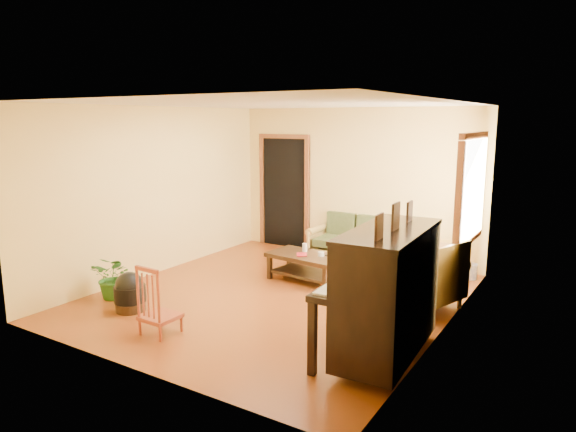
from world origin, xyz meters
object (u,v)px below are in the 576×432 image
Objects in this scene: coffee_table at (306,268)px; red_chair at (160,299)px; armchair at (426,273)px; footstool at (130,296)px; potted_plant at (114,277)px; ceramic_crock at (471,271)px; sofa at (366,239)px; piano at (387,295)px.

red_chair is at bearing -100.02° from coffee_table.
armchair is 2.31× the size of footstool.
ceramic_crock is at bearing 41.32° from potted_plant.
ceramic_crock is (1.73, 0.02, -0.30)m from sofa.
footstool is (-1.30, -2.24, -0.02)m from coffee_table.
piano reaches higher than potted_plant.
piano reaches higher than coffee_table.
footstool is 0.93m from red_chair.
red_chair is at bearing -19.95° from footstool.
ceramic_crock is at bearing 0.40° from sofa.
coffee_table is 1.87m from armchair.
red_chair is at bearing -20.21° from potted_plant.
sofa is at bearing 79.62° from red_chair.
sofa is at bearing -179.26° from ceramic_crock.
armchair reaches higher than potted_plant.
red_chair is 3.42× the size of ceramic_crock.
coffee_table is 4.79× the size of ceramic_crock.
ceramic_crock is (0.24, 1.55, -0.34)m from armchair.
sofa is 3.99m from footstool.
armchair reaches higher than ceramic_crock.
piano is 2.54m from red_chair.
sofa is 4.02m from red_chair.
armchair is at bearing -4.34° from coffee_table.
sofa is 2.13m from armchair.
armchair reaches higher than red_chair.
potted_plant is (-2.20, -3.42, -0.11)m from sofa.
footstool is at bearing -132.88° from ceramic_crock.
red_chair is 1.34× the size of potted_plant.
footstool is (-3.26, -0.44, -0.49)m from piano.
piano is at bearing -42.64° from coffee_table.
ceramic_crock is 0.39× the size of potted_plant.
armchair is at bearing 91.21° from piano.
coffee_table is 1.40× the size of red_chair.
piano reaches higher than sofa.
potted_plant is (-1.38, 0.51, -0.10)m from red_chair.
coffee_table is 2.70m from piano.
red_chair reaches higher than coffee_table.
footstool is 0.58m from potted_plant.
sofa is 3.58m from piano.
sofa is at bearing 75.25° from coffee_table.
armchair is at bearing 27.29° from potted_plant.
potted_plant is at bearing 161.11° from red_chair.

